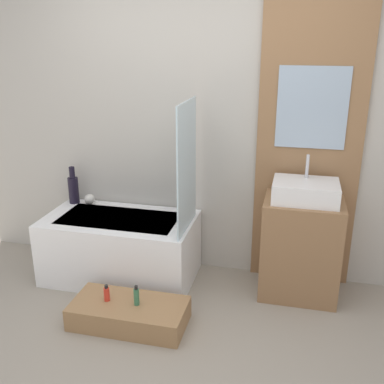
{
  "coord_description": "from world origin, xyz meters",
  "views": [
    {
      "loc": [
        0.73,
        -1.98,
        1.96
      ],
      "look_at": [
        0.08,
        0.71,
        0.99
      ],
      "focal_mm": 42.0,
      "sensor_mm": 36.0,
      "label": 1
    }
  ],
  "objects_px": {
    "vase_tall_dark": "(73,188)",
    "bottle_soap_secondary": "(136,296)",
    "sink": "(305,191)",
    "vase_round_light": "(90,199)",
    "wooden_step_bench": "(129,313)",
    "bathtub": "(121,247)",
    "bottle_soap_primary": "(107,294)"
  },
  "relations": [
    {
      "from": "vase_tall_dark",
      "to": "bottle_soap_secondary",
      "type": "xyz_separation_m",
      "value": [
        0.89,
        -0.86,
        -0.44
      ]
    },
    {
      "from": "sink",
      "to": "vase_round_light",
      "type": "height_order",
      "value": "sink"
    },
    {
      "from": "wooden_step_bench",
      "to": "bottle_soap_secondary",
      "type": "bearing_deg",
      "value": 0.0
    },
    {
      "from": "bathtub",
      "to": "vase_round_light",
      "type": "relative_size",
      "value": 13.51
    },
    {
      "from": "bathtub",
      "to": "sink",
      "type": "xyz_separation_m",
      "value": [
        1.47,
        0.09,
        0.59
      ]
    },
    {
      "from": "sink",
      "to": "bottle_soap_secondary",
      "type": "distance_m",
      "value": 1.45
    },
    {
      "from": "vase_tall_dark",
      "to": "sink",
      "type": "bearing_deg",
      "value": -4.37
    },
    {
      "from": "wooden_step_bench",
      "to": "bottle_soap_primary",
      "type": "relative_size",
      "value": 6.66
    },
    {
      "from": "bottle_soap_secondary",
      "to": "vase_tall_dark",
      "type": "bearing_deg",
      "value": 135.97
    },
    {
      "from": "bathtub",
      "to": "bottle_soap_secondary",
      "type": "distance_m",
      "value": 0.72
    },
    {
      "from": "bathtub",
      "to": "wooden_step_bench",
      "type": "height_order",
      "value": "bathtub"
    },
    {
      "from": "vase_round_light",
      "to": "bottle_soap_secondary",
      "type": "relative_size",
      "value": 0.61
    },
    {
      "from": "bathtub",
      "to": "bottle_soap_primary",
      "type": "relative_size",
      "value": 10.08
    },
    {
      "from": "sink",
      "to": "vase_round_light",
      "type": "distance_m",
      "value": 1.87
    },
    {
      "from": "sink",
      "to": "bathtub",
      "type": "bearing_deg",
      "value": -176.43
    },
    {
      "from": "bathtub",
      "to": "sink",
      "type": "distance_m",
      "value": 1.58
    },
    {
      "from": "sink",
      "to": "bottle_soap_primary",
      "type": "distance_m",
      "value": 1.63
    },
    {
      "from": "wooden_step_bench",
      "to": "vase_round_light",
      "type": "distance_m",
      "value": 1.21
    },
    {
      "from": "sink",
      "to": "bottle_soap_secondary",
      "type": "bearing_deg",
      "value": -147.18
    },
    {
      "from": "vase_round_light",
      "to": "bottle_soap_primary",
      "type": "height_order",
      "value": "vase_round_light"
    },
    {
      "from": "sink",
      "to": "bottle_soap_primary",
      "type": "height_order",
      "value": "sink"
    },
    {
      "from": "vase_tall_dark",
      "to": "vase_round_light",
      "type": "xyz_separation_m",
      "value": [
        0.15,
        -0.0,
        -0.09
      ]
    },
    {
      "from": "sink",
      "to": "bottle_soap_primary",
      "type": "xyz_separation_m",
      "value": [
        -1.32,
        -0.71,
        -0.64
      ]
    },
    {
      "from": "bathtub",
      "to": "vase_tall_dark",
      "type": "distance_m",
      "value": 0.7
    },
    {
      "from": "vase_tall_dark",
      "to": "bathtub",
      "type": "bearing_deg",
      "value": -24.92
    },
    {
      "from": "bathtub",
      "to": "bottle_soap_primary",
      "type": "distance_m",
      "value": 0.64
    },
    {
      "from": "bottle_soap_primary",
      "to": "vase_tall_dark",
      "type": "bearing_deg",
      "value": 127.71
    },
    {
      "from": "vase_tall_dark",
      "to": "bottle_soap_primary",
      "type": "height_order",
      "value": "vase_tall_dark"
    },
    {
      "from": "vase_round_light",
      "to": "bottle_soap_primary",
      "type": "relative_size",
      "value": 0.75
    },
    {
      "from": "bathtub",
      "to": "bottle_soap_primary",
      "type": "xyz_separation_m",
      "value": [
        0.14,
        -0.62,
        -0.05
      ]
    },
    {
      "from": "bathtub",
      "to": "bottle_soap_primary",
      "type": "height_order",
      "value": "bathtub"
    },
    {
      "from": "bottle_soap_primary",
      "to": "bottle_soap_secondary",
      "type": "relative_size",
      "value": 0.82
    }
  ]
}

